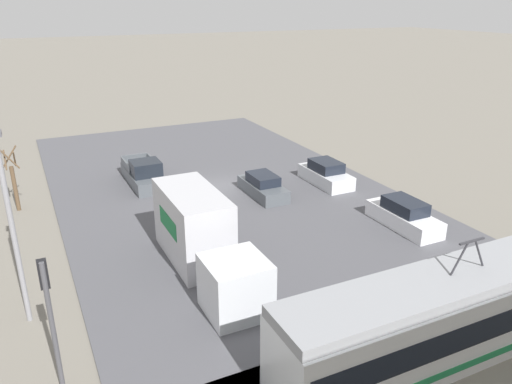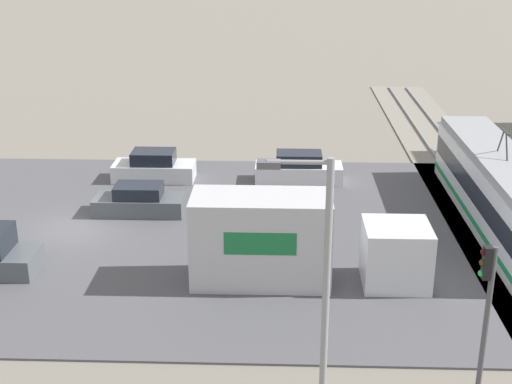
{
  "view_description": "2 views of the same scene",
  "coord_description": "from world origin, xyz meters",
  "views": [
    {
      "loc": [
        11.31,
        29.27,
        11.8
      ],
      "look_at": [
        1.46,
        8.84,
        3.05
      ],
      "focal_mm": 35.0,
      "sensor_mm": 36.0,
      "label": 1
    },
    {
      "loc": [
        29.07,
        9.23,
        12.68
      ],
      "look_at": [
        -0.96,
        8.14,
        1.61
      ],
      "focal_mm": 50.0,
      "sensor_mm": 36.0,
      "label": 2
    }
  ],
  "objects": [
    {
      "name": "ground_plane",
      "position": [
        0.0,
        0.0,
        0.0
      ],
      "size": [
        320.0,
        320.0,
        0.0
      ],
      "primitive_type": "plane",
      "color": "slate"
    },
    {
      "name": "road_surface",
      "position": [
        0.0,
        0.0,
        0.04
      ],
      "size": [
        20.5,
        36.92,
        0.08
      ],
      "color": "#4C4C51",
      "rests_on": "ground"
    },
    {
      "name": "rail_bed",
      "position": [
        0.0,
        19.08,
        0.05
      ],
      "size": [
        63.28,
        4.4,
        0.22
      ],
      "color": "gray",
      "rests_on": "ground"
    },
    {
      "name": "light_rail_tram",
      "position": [
        -1.53,
        19.08,
        1.63
      ],
      "size": [
        14.3,
        2.64,
        4.32
      ],
      "color": "white",
      "rests_on": "ground"
    },
    {
      "name": "box_truck",
      "position": [
        4.65,
        9.76,
        1.66
      ],
      "size": [
        2.41,
        8.9,
        3.43
      ],
      "color": "silver",
      "rests_on": "ground"
    },
    {
      "name": "sedan_car_0",
      "position": [
        -6.88,
        2.46,
        0.74
      ],
      "size": [
        1.87,
        4.33,
        1.6
      ],
      "rotation": [
        0.0,
        0.0,
        3.14
      ],
      "color": "silver",
      "rests_on": "ground"
    },
    {
      "name": "sedan_car_1",
      "position": [
        -6.92,
        10.2,
        0.73
      ],
      "size": [
        1.7,
        4.6,
        1.58
      ],
      "rotation": [
        0.0,
        0.0,
        3.14
      ],
      "color": "silver",
      "rests_on": "ground"
    },
    {
      "name": "sedan_car_2",
      "position": [
        -2.05,
        2.58,
        0.66
      ],
      "size": [
        1.73,
        4.22,
        1.41
      ],
      "color": "#4C5156",
      "rests_on": "ground"
    },
    {
      "name": "traffic_light_pole",
      "position": [
        11.39,
        14.97,
        3.06
      ],
      "size": [
        0.28,
        0.47,
        4.67
      ],
      "color": "#47474C",
      "rests_on": "ground"
    },
    {
      "name": "street_lamp_near_crossing",
      "position": [
        12.17,
        10.26,
        4.3
      ],
      "size": [
        0.36,
        1.95,
        7.38
      ],
      "color": "gray",
      "rests_on": "ground"
    }
  ]
}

